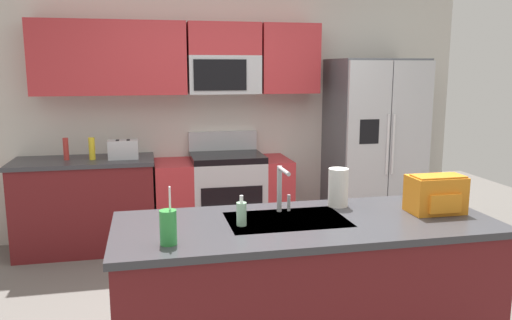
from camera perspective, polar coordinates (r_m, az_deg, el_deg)
The scene contains 13 objects.
kitchen_wall_unit at distance 5.33m, azimuth -5.12°, elevation 7.19°, with size 5.20×0.43×2.60m.
back_counter at distance 5.20m, azimuth -18.53°, elevation -4.79°, with size 1.32×0.63×0.90m.
range_oven at distance 5.22m, azimuth -3.66°, elevation -4.30°, with size 1.36×0.61×1.10m.
refrigerator at distance 5.52m, azimuth 13.03°, elevation 1.35°, with size 0.90×0.76×1.85m.
island_counter at distance 3.08m, azimuth 5.48°, elevation -14.78°, with size 2.16×0.85×0.90m.
toaster at distance 5.01m, azimuth -14.67°, elevation 1.16°, with size 0.28×0.16×0.18m.
pepper_mill at distance 5.11m, azimuth -20.55°, elevation 1.17°, with size 0.05×0.05×0.21m, color #B2332D.
bottle_yellow at distance 5.05m, azimuth -17.93°, elevation 1.22°, with size 0.06×0.06×0.21m, color yellow.
sink_faucet at distance 3.02m, azimuth 2.89°, elevation -2.85°, with size 0.08×0.21×0.28m.
drink_cup_green at distance 2.54m, azimuth -9.82°, elevation -7.43°, with size 0.08×0.08×0.29m.
soap_dispenser at distance 2.80m, azimuth -1.64°, elevation -6.02°, with size 0.06×0.06×0.17m.
paper_towel_roll at distance 3.22m, azimuth 9.20°, elevation -3.05°, with size 0.12×0.12×0.24m, color white.
backpack at distance 3.22m, azimuth 19.55°, elevation -3.55°, with size 0.32×0.22×0.23m.
Camera 1 is at (-0.81, -3.20, 1.75)m, focal length 35.65 mm.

